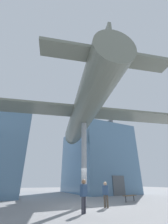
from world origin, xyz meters
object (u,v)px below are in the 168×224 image
Objects in this scene: suspended_airplane at (83,113)px; plaza_bench at (130,196)px; support_pylon_central at (84,160)px; visitor_person at (106,193)px; visitor_second at (84,193)px.

plaza_bench is at bearing 20.89° from suspended_airplane.
support_pylon_central is 4.19m from suspended_airplane.
visitor_person is (1.05, -1.42, -6.38)m from suspended_airplane.
visitor_second is at bearing -152.32° from plaza_bench.
suspended_airplane reaches higher than plaza_bench.
visitor_second is (-2.22, -1.15, 0.09)m from visitor_person.
plaza_bench is (4.80, 0.56, -6.83)m from suspended_airplane.
suspended_airplane is 8.37m from plaza_bench.
plaza_bench is (3.75, 1.98, -0.46)m from visitor_person.
support_pylon_central is 0.29× the size of suspended_airplane.
support_pylon_central is 3.27m from visitor_second.
suspended_airplane is at bearing 75.78° from support_pylon_central.
visitor_person is 2.50m from visitor_second.
suspended_airplane reaches higher than visitor_second.
visitor_second reaches higher than visitor_person.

